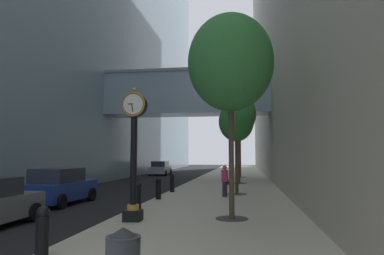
{
  "coord_description": "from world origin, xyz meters",
  "views": [
    {
      "loc": [
        4.54,
        -3.8,
        2.27
      ],
      "look_at": [
        1.0,
        19.69,
        4.17
      ],
      "focal_mm": 32.78,
      "sensor_mm": 36.0,
      "label": 1
    }
  ],
  "objects_px": {
    "bollard_nearest": "(42,231)",
    "bollard_third": "(138,195)",
    "street_tree_far": "(240,124)",
    "pedestrian_walking": "(225,180)",
    "street_clock": "(134,147)",
    "bollard_fifth": "(172,182)",
    "street_tree_near": "(231,63)",
    "street_tree_mid_near": "(236,122)",
    "car_blue_far": "(59,187)",
    "street_tree_mid_far": "(238,115)",
    "car_silver_near": "(160,168)",
    "bollard_fourth": "(158,188)"
  },
  "relations": [
    {
      "from": "bollard_fourth",
      "to": "car_silver_near",
      "type": "xyz_separation_m",
      "value": [
        -5.44,
        22.74,
        0.08
      ]
    },
    {
      "from": "bollard_third",
      "to": "street_tree_mid_near",
      "type": "distance_m",
      "value": 7.94
    },
    {
      "from": "street_tree_mid_near",
      "to": "street_tree_mid_far",
      "type": "bearing_deg",
      "value": 90.0
    },
    {
      "from": "street_tree_mid_far",
      "to": "street_tree_far",
      "type": "xyz_separation_m",
      "value": [
        0.0,
        7.59,
        -0.07
      ]
    },
    {
      "from": "street_clock",
      "to": "bollard_nearest",
      "type": "bearing_deg",
      "value": -97.48
    },
    {
      "from": "street_tree_near",
      "to": "street_tree_mid_near",
      "type": "xyz_separation_m",
      "value": [
        0.0,
        7.59,
        -1.36
      ]
    },
    {
      "from": "bollard_fifth",
      "to": "pedestrian_walking",
      "type": "height_order",
      "value": "pedestrian_walking"
    },
    {
      "from": "bollard_third",
      "to": "street_tree_mid_near",
      "type": "height_order",
      "value": "street_tree_mid_near"
    },
    {
      "from": "bollard_fifth",
      "to": "street_tree_mid_far",
      "type": "distance_m",
      "value": 9.28
    },
    {
      "from": "bollard_fourth",
      "to": "street_tree_mid_far",
      "type": "xyz_separation_m",
      "value": [
        3.75,
        10.38,
        4.72
      ]
    },
    {
      "from": "street_clock",
      "to": "street_tree_far",
      "type": "distance_m",
      "value": 24.01
    },
    {
      "from": "bollard_fourth",
      "to": "street_tree_mid_near",
      "type": "height_order",
      "value": "street_tree_mid_near"
    },
    {
      "from": "bollard_nearest",
      "to": "street_tree_near",
      "type": "xyz_separation_m",
      "value": [
        3.75,
        5.14,
        4.78
      ]
    },
    {
      "from": "street_clock",
      "to": "pedestrian_walking",
      "type": "bearing_deg",
      "value": 70.0
    },
    {
      "from": "street_tree_near",
      "to": "street_clock",
      "type": "bearing_deg",
      "value": -164.88
    },
    {
      "from": "street_tree_mid_near",
      "to": "street_clock",
      "type": "bearing_deg",
      "value": -110.64
    },
    {
      "from": "bollard_fourth",
      "to": "pedestrian_walking",
      "type": "bearing_deg",
      "value": 25.19
    },
    {
      "from": "bollard_nearest",
      "to": "pedestrian_walking",
      "type": "height_order",
      "value": "pedestrian_walking"
    },
    {
      "from": "car_blue_far",
      "to": "street_tree_far",
      "type": "bearing_deg",
      "value": 67.3
    },
    {
      "from": "street_tree_far",
      "to": "pedestrian_walking",
      "type": "distance_m",
      "value": 17.06
    },
    {
      "from": "bollard_nearest",
      "to": "bollard_third",
      "type": "bearing_deg",
      "value": 90.0
    },
    {
      "from": "street_tree_far",
      "to": "car_silver_near",
      "type": "distance_m",
      "value": 11.32
    },
    {
      "from": "bollard_third",
      "to": "street_tree_mid_near",
      "type": "bearing_deg",
      "value": 58.45
    },
    {
      "from": "bollard_nearest",
      "to": "bollard_fifth",
      "type": "bearing_deg",
      "value": 90.0
    },
    {
      "from": "street_tree_far",
      "to": "pedestrian_walking",
      "type": "bearing_deg",
      "value": -92.02
    },
    {
      "from": "street_clock",
      "to": "bollard_fourth",
      "type": "relative_size",
      "value": 4.1
    },
    {
      "from": "street_clock",
      "to": "bollard_fifth",
      "type": "distance_m",
      "value": 9.19
    },
    {
      "from": "street_tree_mid_far",
      "to": "street_clock",
      "type": "bearing_deg",
      "value": -101.22
    },
    {
      "from": "street_clock",
      "to": "bollard_third",
      "type": "distance_m",
      "value": 3.04
    },
    {
      "from": "bollard_fourth",
      "to": "street_tree_near",
      "type": "bearing_deg",
      "value": -52.06
    },
    {
      "from": "car_silver_near",
      "to": "bollard_fifth",
      "type": "bearing_deg",
      "value": -74.35
    },
    {
      "from": "bollard_fourth",
      "to": "car_silver_near",
      "type": "relative_size",
      "value": 0.24
    },
    {
      "from": "street_clock",
      "to": "street_tree_mid_far",
      "type": "xyz_separation_m",
      "value": [
        3.18,
        16.04,
        2.87
      ]
    },
    {
      "from": "bollard_nearest",
      "to": "bollard_third",
      "type": "relative_size",
      "value": 1.0
    },
    {
      "from": "bollard_nearest",
      "to": "street_tree_mid_near",
      "type": "distance_m",
      "value": 13.71
    },
    {
      "from": "street_clock",
      "to": "car_blue_far",
      "type": "bearing_deg",
      "value": 139.75
    },
    {
      "from": "bollard_fourth",
      "to": "pedestrian_walking",
      "type": "distance_m",
      "value": 3.51
    },
    {
      "from": "bollard_nearest",
      "to": "street_tree_mid_far",
      "type": "relative_size",
      "value": 0.16
    },
    {
      "from": "street_tree_mid_far",
      "to": "pedestrian_walking",
      "type": "bearing_deg",
      "value": -93.73
    },
    {
      "from": "bollard_nearest",
      "to": "street_tree_far",
      "type": "relative_size",
      "value": 0.16
    },
    {
      "from": "bollard_fifth",
      "to": "street_tree_near",
      "type": "bearing_deg",
      "value": -65.23
    },
    {
      "from": "bollard_fifth",
      "to": "street_tree_mid_near",
      "type": "height_order",
      "value": "street_tree_mid_near"
    },
    {
      "from": "bollard_third",
      "to": "pedestrian_walking",
      "type": "bearing_deg",
      "value": 56.62
    },
    {
      "from": "bollard_fifth",
      "to": "car_silver_near",
      "type": "distance_m",
      "value": 20.17
    },
    {
      "from": "bollard_fourth",
      "to": "pedestrian_walking",
      "type": "height_order",
      "value": "pedestrian_walking"
    },
    {
      "from": "pedestrian_walking",
      "to": "car_blue_far",
      "type": "distance_m",
      "value": 8.12
    },
    {
      "from": "car_silver_near",
      "to": "street_tree_far",
      "type": "bearing_deg",
      "value": -27.41
    },
    {
      "from": "bollard_fourth",
      "to": "car_blue_far",
      "type": "xyz_separation_m",
      "value": [
        -4.39,
        -1.47,
        0.11
      ]
    },
    {
      "from": "bollard_third",
      "to": "car_silver_near",
      "type": "xyz_separation_m",
      "value": [
        -5.44,
        26.05,
        0.08
      ]
    },
    {
      "from": "bollard_nearest",
      "to": "bollard_fifth",
      "type": "height_order",
      "value": "same"
    }
  ]
}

